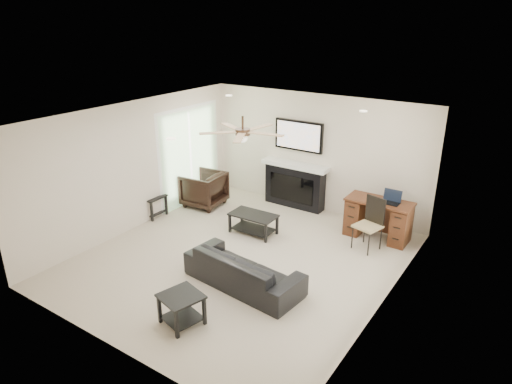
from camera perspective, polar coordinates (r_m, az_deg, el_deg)
room_shell at (r=7.33m, az=-0.54°, el=3.00°), size 5.50×5.54×2.52m
sofa at (r=7.21m, az=-1.58°, el=-9.63°), size 2.00×0.95×0.57m
armchair at (r=10.15m, az=-6.55°, el=0.36°), size 0.91×0.89×0.76m
coffee_table at (r=8.86m, az=-0.34°, el=-3.99°), size 0.91×0.52×0.40m
end_table_near at (r=6.52m, az=-9.26°, el=-14.28°), size 0.64×0.64×0.45m
end_table_left at (r=9.86m, az=-12.89°, el=-1.67°), size 0.50×0.50×0.45m
fireplace_unit at (r=9.88m, az=4.90°, el=3.37°), size 1.52×0.34×1.91m
desk at (r=8.92m, az=15.00°, el=-3.30°), size 1.22×0.56×0.76m
desk_chair at (r=8.40m, az=13.80°, el=-3.98°), size 0.52×0.54×0.97m
laptop at (r=8.66m, az=16.50°, el=-0.66°), size 0.33×0.24×0.23m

